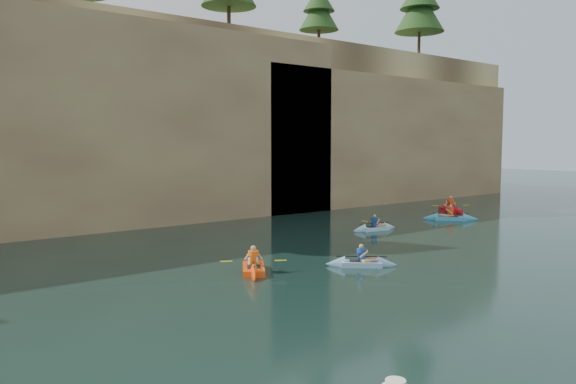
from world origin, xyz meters
TOP-DOWN VIEW (x-y plane):
  - ground at (0.00, 0.00)m, footprint 160.00×160.00m
  - cliff at (0.00, 30.00)m, footprint 70.00×16.00m
  - cliff_slab_center at (2.00, 22.60)m, footprint 24.00×2.40m
  - cliff_slab_east at (22.00, 22.60)m, footprint 26.00×2.40m
  - sea_cave_center at (-4.00, 21.95)m, footprint 3.50×1.00m
  - sea_cave_east at (10.00, 21.95)m, footprint 5.00×1.00m
  - kayaker_orange at (-0.56, 9.63)m, footprint 2.30×2.97m
  - kayaker_ltblue_near at (3.07, 7.92)m, footprint 2.39×2.21m
  - kayaker_red_far at (19.62, 15.83)m, footprint 2.51×3.42m
  - kayaker_ltblue_mid at (9.80, 13.50)m, footprint 2.81×2.08m
  - kayaker_blue_east at (16.20, 13.40)m, footprint 2.66×2.82m

SIDE VIEW (x-z plane):
  - ground at x=0.00m, z-range 0.00..0.00m
  - kayaker_ltblue_near at x=3.07m, z-range -0.39..0.65m
  - kayaker_ltblue_mid at x=9.80m, z-range -0.39..0.65m
  - kayaker_blue_east at x=16.20m, z-range -0.43..0.70m
  - kayaker_orange at x=-0.56m, z-range -0.44..0.73m
  - kayaker_red_far at x=19.62m, z-range -0.49..0.81m
  - sea_cave_center at x=-4.00m, z-range 0.00..3.20m
  - sea_cave_east at x=10.00m, z-range 0.00..4.50m
  - cliff_slab_east at x=22.00m, z-range 0.00..9.84m
  - cliff_slab_center at x=2.00m, z-range 0.00..11.40m
  - cliff at x=0.00m, z-range 0.00..12.00m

